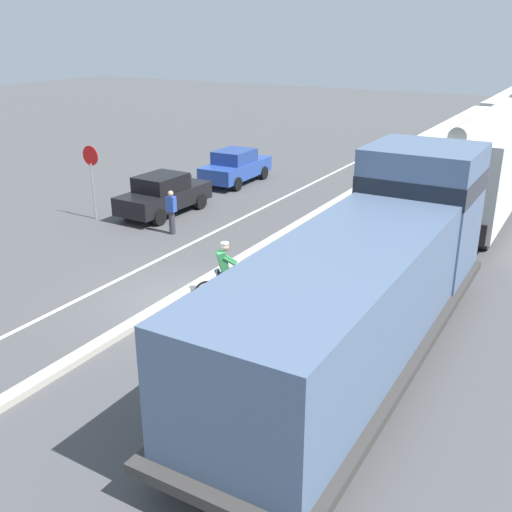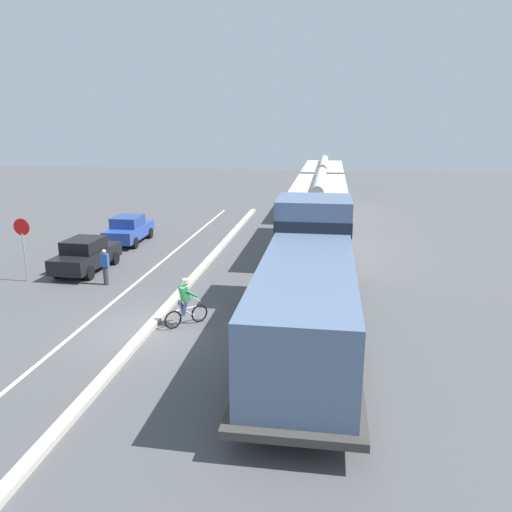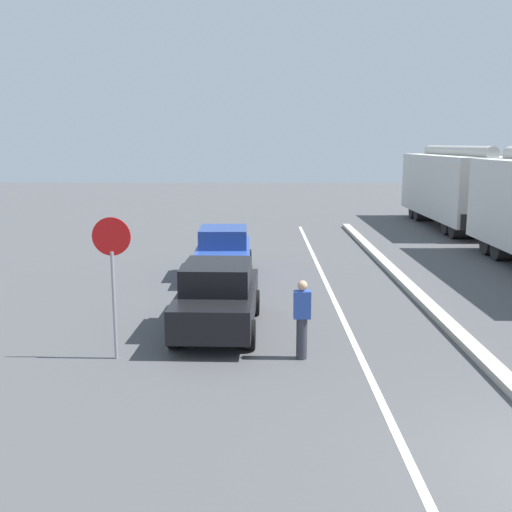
# 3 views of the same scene
# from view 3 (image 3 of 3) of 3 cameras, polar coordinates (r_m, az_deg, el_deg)

# --- Properties ---
(median_curb) EXTENTS (0.36, 36.00, 0.16)m
(median_curb) POSITION_cam_3_polar(r_m,az_deg,el_deg) (14.43, 18.52, -6.87)
(median_curb) COLOR #B2AD9E
(median_curb) RESTS_ON ground
(lane_stripe) EXTENTS (0.14, 36.00, 0.01)m
(lane_stripe) POSITION_cam_3_polar(r_m,az_deg,el_deg) (13.90, 8.97, -7.42)
(lane_stripe) COLOR silver
(lane_stripe) RESTS_ON ground
(hopper_car_middle) EXTENTS (2.90, 10.60, 4.18)m
(hopper_car_middle) POSITION_cam_3_polar(r_m,az_deg,el_deg) (32.56, 18.34, 6.23)
(hopper_car_middle) COLOR silver
(hopper_car_middle) RESTS_ON ground
(parked_car_black) EXTENTS (1.93, 4.25, 1.62)m
(parked_car_black) POSITION_cam_3_polar(r_m,az_deg,el_deg) (13.88, -3.65, -3.85)
(parked_car_black) COLOR black
(parked_car_black) RESTS_ON ground
(parked_car_blue) EXTENTS (1.91, 4.24, 1.62)m
(parked_car_blue) POSITION_cam_3_polar(r_m,az_deg,el_deg) (19.57, -3.10, 0.43)
(parked_car_blue) COLOR #28479E
(parked_car_blue) RESTS_ON ground
(stop_sign) EXTENTS (0.76, 0.08, 2.88)m
(stop_sign) POSITION_cam_3_polar(r_m,az_deg,el_deg) (12.11, -13.52, -0.42)
(stop_sign) COLOR gray
(stop_sign) RESTS_ON ground
(pedestrian_by_cars) EXTENTS (0.34, 0.22, 1.62)m
(pedestrian_by_cars) POSITION_cam_3_polar(r_m,az_deg,el_deg) (12.08, 4.41, -5.93)
(pedestrian_by_cars) COLOR #33333D
(pedestrian_by_cars) RESTS_ON ground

